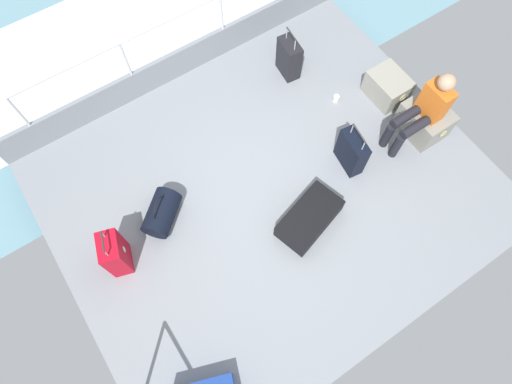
{
  "coord_description": "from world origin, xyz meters",
  "views": [
    {
      "loc": [
        1.76,
        -1.38,
        5.0
      ],
      "look_at": [
        0.03,
        -0.23,
        0.25
      ],
      "focal_mm": 30.76,
      "sensor_mm": 36.0,
      "label": 1
    }
  ],
  "objects": [
    {
      "name": "suitcase_3",
      "position": [
        -0.19,
        -1.95,
        0.31
      ],
      "size": [
        0.4,
        0.31,
        0.75
      ],
      "color": "#B70C1E",
      "rests_on": "ground_plane"
    },
    {
      "name": "paper_cup",
      "position": [
        -0.6,
        1.5,
        0.05
      ],
      "size": [
        0.08,
        0.08,
        0.1
      ],
      "primitive_type": "cylinder",
      "color": "white",
      "rests_on": "ground_plane"
    },
    {
      "name": "passenger_seated",
      "position": [
        0.38,
        1.96,
        0.6
      ],
      "size": [
        0.34,
        0.66,
        1.12
      ],
      "color": "orange",
      "rests_on": "ground_plane"
    },
    {
      "name": "gunwale_port",
      "position": [
        -2.17,
        0.0,
        0.23
      ],
      "size": [
        0.06,
        5.2,
        0.45
      ],
      "primitive_type": "cube",
      "color": "gray",
      "rests_on": "ground_plane"
    },
    {
      "name": "sea_wake",
      "position": [
        -3.6,
        0.0,
        -0.34
      ],
      "size": [
        12.0,
        12.0,
        0.01
      ],
      "color": "#6B99A8",
      "rests_on": "ground_plane"
    },
    {
      "name": "cargo_crate_1",
      "position": [
        0.38,
        2.15,
        0.21
      ],
      "size": [
        0.62,
        0.47,
        0.42
      ],
      "color": "gray",
      "rests_on": "ground_plane"
    },
    {
      "name": "suitcase_1",
      "position": [
        -1.37,
        1.24,
        0.28
      ],
      "size": [
        0.39,
        0.25,
        0.74
      ],
      "color": "black",
      "rests_on": "ground_plane"
    },
    {
      "name": "suitcase_0",
      "position": [
        0.24,
        1.04,
        0.28
      ],
      "size": [
        0.45,
        0.24,
        0.73
      ],
      "color": "black",
      "rests_on": "ground_plane"
    },
    {
      "name": "ground_plane",
      "position": [
        0.0,
        0.0,
        -0.03
      ],
      "size": [
        4.4,
        5.2,
        0.06
      ],
      "primitive_type": "cube",
      "color": "gray"
    },
    {
      "name": "suitcase_2",
      "position": [
        0.62,
        0.14,
        0.12
      ],
      "size": [
        0.64,
        0.89,
        0.25
      ],
      "color": "black",
      "rests_on": "ground_plane"
    },
    {
      "name": "cargo_crate_0",
      "position": [
        -0.3,
        2.11,
        0.18
      ],
      "size": [
        0.57,
        0.42,
        0.37
      ],
      "color": "gray",
      "rests_on": "ground_plane"
    },
    {
      "name": "railing_port",
      "position": [
        -2.17,
        0.0,
        0.78
      ],
      "size": [
        0.04,
        4.2,
        1.02
      ],
      "color": "silver",
      "rests_on": "ground_plane"
    },
    {
      "name": "duffel_bag",
      "position": [
        -0.39,
        -1.29,
        0.17
      ],
      "size": [
        0.6,
        0.62,
        0.48
      ],
      "color": "black",
      "rests_on": "ground_plane"
    }
  ]
}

